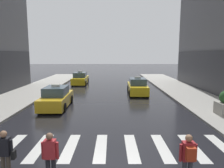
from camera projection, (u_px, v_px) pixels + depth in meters
crosswalk_markings at (100, 147)px, 9.07m from camera, size 11.30×2.80×0.01m
taxi_lead at (56, 98)px, 15.80m from camera, size 1.98×4.56×1.80m
taxi_second at (137, 87)px, 21.20m from camera, size 2.00×4.57×1.80m
taxi_third at (80, 79)px, 27.97m from camera, size 1.94×4.55×1.80m
pedestrian_with_backpack at (188, 156)px, 6.30m from camera, size 0.55×0.43×1.65m
pedestrian_with_handbag at (5, 152)px, 6.65m from camera, size 0.60×0.24×1.65m
pedestrian_plain_coat at (50, 155)px, 6.47m from camera, size 0.55×0.24×1.65m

